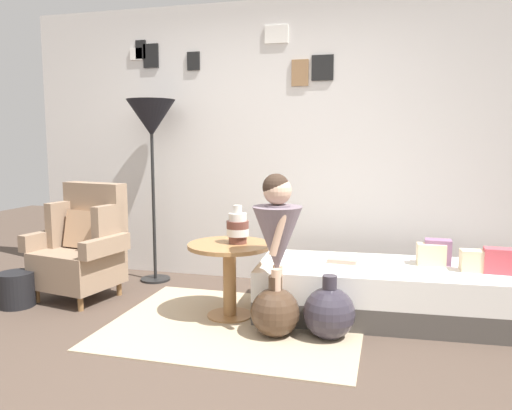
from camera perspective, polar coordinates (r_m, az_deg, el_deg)
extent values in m
plane|color=#4C3D33|center=(3.19, -7.41, -17.46)|extent=(12.00, 12.00, 0.00)
cube|color=silver|center=(4.75, 1.40, 6.96)|extent=(4.80, 0.10, 2.60)
cube|color=white|center=(4.77, 2.35, 18.85)|extent=(0.22, 0.02, 0.16)
cube|color=silver|center=(4.77, 2.34, 18.86)|extent=(0.17, 0.01, 0.12)
cube|color=black|center=(5.17, -11.86, 16.29)|extent=(0.16, 0.02, 0.23)
cube|color=silver|center=(5.16, -11.88, 16.30)|extent=(0.12, 0.01, 0.18)
cube|color=black|center=(5.22, -12.97, 16.86)|extent=(0.11, 0.02, 0.18)
cube|color=slate|center=(5.22, -12.99, 16.87)|extent=(0.08, 0.01, 0.14)
cube|color=white|center=(5.24, -13.45, 16.38)|extent=(0.13, 0.02, 0.11)
cube|color=gray|center=(5.24, -13.47, 16.39)|extent=(0.10, 0.01, 0.09)
cube|color=black|center=(4.65, 7.59, 15.24)|extent=(0.19, 0.02, 0.22)
cube|color=#64645F|center=(4.64, 7.59, 15.25)|extent=(0.15, 0.01, 0.17)
cube|color=olive|center=(4.67, 5.05, 14.77)|extent=(0.15, 0.02, 0.23)
cube|color=#61615E|center=(4.67, 5.04, 14.78)|extent=(0.12, 0.01, 0.18)
cube|color=black|center=(4.98, -7.12, 15.96)|extent=(0.12, 0.02, 0.17)
cube|color=#9B9B9A|center=(4.97, -7.14, 15.97)|extent=(0.10, 0.01, 0.13)
cube|color=tan|center=(3.75, -2.23, -13.43)|extent=(1.81, 1.45, 0.01)
cylinder|color=olive|center=(4.59, -23.66, -9.40)|extent=(0.04, 0.04, 0.12)
cylinder|color=olive|center=(4.24, -19.36, -10.53)|extent=(0.04, 0.04, 0.12)
cylinder|color=olive|center=(4.87, -19.64, -8.22)|extent=(0.04, 0.04, 0.12)
cylinder|color=olive|center=(4.56, -15.33, -9.14)|extent=(0.04, 0.04, 0.12)
cube|color=#8C725B|center=(4.50, -19.63, -6.73)|extent=(0.69, 0.66, 0.30)
cube|color=#8C725B|center=(4.59, -17.82, -1.00)|extent=(0.62, 0.25, 0.55)
cube|color=#8C725B|center=(4.69, -21.20, -1.99)|extent=(0.14, 0.32, 0.39)
cube|color=#8C725B|center=(4.33, -16.47, -2.54)|extent=(0.14, 0.32, 0.39)
cube|color=#8C725B|center=(4.68, -22.77, -3.60)|extent=(0.18, 0.51, 0.14)
cube|color=#8C725B|center=(4.22, -16.78, -4.50)|extent=(0.18, 0.51, 0.14)
cube|color=tan|center=(4.51, -18.91, -2.66)|extent=(0.38, 0.23, 0.33)
cube|color=#4C4742|center=(3.99, 14.39, -11.03)|extent=(1.94, 0.91, 0.18)
cube|color=white|center=(3.93, 14.49, -8.26)|extent=(1.94, 0.91, 0.22)
cube|color=#D64C56|center=(3.95, 25.89, -5.74)|extent=(0.20, 0.13, 0.18)
cube|color=beige|center=(3.94, 23.81, -5.84)|extent=(0.22, 0.14, 0.15)
cube|color=gray|center=(4.05, 20.00, -5.03)|extent=(0.19, 0.12, 0.19)
cube|color=beige|center=(4.02, 19.32, -5.33)|extent=(0.21, 0.14, 0.16)
cylinder|color=#9E7042|center=(3.91, -2.99, -12.46)|extent=(0.34, 0.34, 0.02)
cylinder|color=#9E7042|center=(3.82, -3.02, -8.66)|extent=(0.10, 0.10, 0.52)
cylinder|color=#9E7042|center=(3.76, -3.05, -4.64)|extent=(0.63, 0.63, 0.03)
cylinder|color=brown|center=(3.76, -2.09, -3.95)|extent=(0.14, 0.14, 0.06)
cylinder|color=silver|center=(3.75, -2.10, -3.10)|extent=(0.17, 0.17, 0.06)
cylinder|color=brown|center=(3.74, -2.10, -2.24)|extent=(0.17, 0.17, 0.06)
cylinder|color=silver|center=(3.73, -2.11, -1.38)|extent=(0.14, 0.14, 0.06)
cylinder|color=silver|center=(3.72, -2.11, -0.49)|extent=(0.06, 0.06, 0.06)
cylinder|color=black|center=(4.96, -11.37, -8.27)|extent=(0.28, 0.28, 0.02)
cylinder|color=black|center=(4.80, -11.62, 1.09)|extent=(0.03, 0.03, 1.60)
cone|color=black|center=(4.78, -11.84, 9.67)|extent=(0.45, 0.45, 0.34)
cylinder|color=#D8AD8E|center=(3.46, 2.31, -11.12)|extent=(0.07, 0.07, 0.48)
cylinder|color=#D8AD8E|center=(3.56, 2.47, -10.61)|extent=(0.07, 0.07, 0.48)
cone|color=slate|center=(3.40, 2.43, -3.94)|extent=(0.34, 0.34, 0.45)
cylinder|color=slate|center=(3.37, 2.44, -1.44)|extent=(0.17, 0.17, 0.17)
cylinder|color=#D8AD8E|center=(3.27, 2.58, -3.26)|extent=(0.13, 0.07, 0.30)
cylinder|color=#D8AD8E|center=(3.50, 2.95, -2.53)|extent=(0.13, 0.07, 0.30)
sphere|color=#D8AD8E|center=(3.35, 2.46, 1.64)|extent=(0.19, 0.19, 0.19)
sphere|color=#38281E|center=(3.35, 2.29, 2.06)|extent=(0.18, 0.18, 0.18)
cube|color=tan|center=(3.95, 9.89, -6.21)|extent=(0.23, 0.18, 0.03)
sphere|color=#473323|center=(3.50, 2.20, -12.12)|extent=(0.34, 0.34, 0.34)
cylinder|color=#473323|center=(3.43, 2.22, -8.84)|extent=(0.09, 0.09, 0.09)
sphere|color=#332D38|center=(3.49, 8.32, -12.09)|extent=(0.35, 0.35, 0.35)
cylinder|color=#332D38|center=(3.42, 8.39, -8.67)|extent=(0.10, 0.10, 0.09)
cylinder|color=black|center=(4.53, -25.61, -8.66)|extent=(0.28, 0.28, 0.28)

